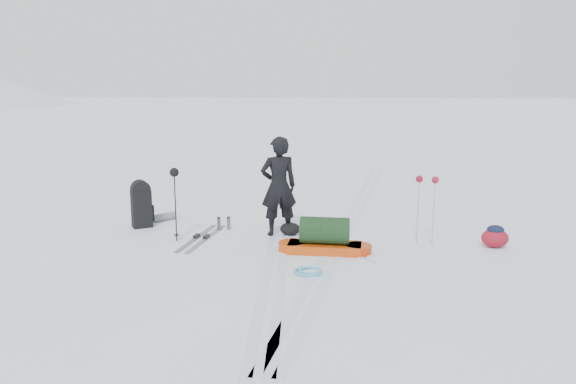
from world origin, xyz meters
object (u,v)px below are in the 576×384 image
Objects in this scene: expedition_rucksack at (144,205)px; ski_poles_black at (175,181)px; skier at (279,186)px; pulk_sled at (325,239)px.

expedition_rucksack is 1.51m from ski_poles_black.
skier is 1.57m from pulk_sled.
pulk_sled is 4.02m from expedition_rucksack.
ski_poles_black is at bearing 173.06° from pulk_sled.
expedition_rucksack is at bearing -27.68° from skier.
pulk_sled is at bearing 111.85° from skier.
ski_poles_black is at bearing -77.06° from expedition_rucksack.
expedition_rucksack is at bearing 161.77° from pulk_sled.
ski_poles_black reaches higher than pulk_sled.
skier is 2.89m from expedition_rucksack.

